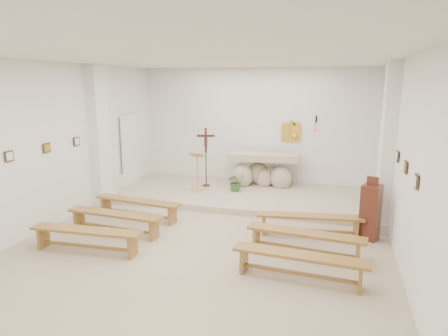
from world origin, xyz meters
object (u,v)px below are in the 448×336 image
(donation_pedestal, at_px, (370,212))
(bench_left_second, at_px, (115,218))
(bench_left_third, at_px, (86,235))
(crucifix_stand, at_px, (206,153))
(bench_right_front, at_px, (309,220))
(altar, at_px, (262,172))
(lectern, at_px, (197,171))
(bench_left_front, at_px, (138,204))
(bench_right_third, at_px, (300,261))
(bench_right_second, at_px, (305,238))

(donation_pedestal, distance_m, bench_left_second, 5.15)
(donation_pedestal, relative_size, bench_left_third, 0.60)
(bench_left_second, bearing_deg, crucifix_stand, 82.48)
(bench_right_front, bearing_deg, altar, 108.54)
(lectern, relative_size, bench_left_front, 0.51)
(bench_left_front, distance_m, bench_right_third, 4.32)
(bench_left_second, relative_size, bench_left_third, 1.00)
(altar, distance_m, bench_left_third, 5.67)
(bench_right_front, distance_m, bench_right_third, 1.95)
(lectern, xyz_separation_m, bench_right_third, (3.22, -4.18, -0.35))
(altar, relative_size, crucifix_stand, 1.22)
(donation_pedestal, height_order, bench_left_third, donation_pedestal)
(altar, distance_m, bench_left_front, 3.96)
(bench_left_second, xyz_separation_m, bench_right_third, (3.86, -0.97, 0.00))
(bench_right_second, distance_m, bench_right_third, 0.97)
(donation_pedestal, relative_size, bench_right_third, 0.60)
(bench_right_front, height_order, bench_left_second, same)
(altar, relative_size, lectern, 1.88)
(donation_pedestal, bearing_deg, bench_left_front, -157.80)
(lectern, xyz_separation_m, bench_right_second, (3.22, -3.21, -0.35))
(lectern, distance_m, bench_left_third, 4.25)
(lectern, bearing_deg, bench_right_third, -51.21)
(crucifix_stand, bearing_deg, bench_left_front, -121.65)
(crucifix_stand, distance_m, bench_left_second, 3.82)
(bench_right_front, relative_size, bench_right_third, 1.00)
(altar, bearing_deg, crucifix_stand, -164.56)
(altar, relative_size, bench_right_front, 0.96)
(bench_left_second, bearing_deg, bench_right_front, 18.11)
(bench_left_third, bearing_deg, donation_pedestal, 20.02)
(donation_pedestal, height_order, bench_right_front, donation_pedestal)
(lectern, relative_size, bench_right_front, 0.51)
(bench_right_front, bearing_deg, bench_left_second, -173.62)
(bench_right_front, bearing_deg, bench_left_front, 172.20)
(bench_right_front, bearing_deg, crucifix_stand, 131.43)
(crucifix_stand, height_order, donation_pedestal, crucifix_stand)
(donation_pedestal, bearing_deg, bench_right_third, -98.39)
(crucifix_stand, height_order, bench_left_front, crucifix_stand)
(altar, distance_m, bench_right_third, 5.44)
(bench_left_front, bearing_deg, bench_right_third, -19.62)
(bench_right_front, distance_m, bench_left_second, 3.98)
(bench_right_second, bearing_deg, bench_right_front, 96.32)
(altar, height_order, lectern, lectern)
(altar, bearing_deg, bench_left_third, -118.30)
(donation_pedestal, bearing_deg, bench_left_second, -146.90)
(crucifix_stand, distance_m, bench_right_third, 5.64)
(altar, distance_m, lectern, 1.91)
(bench_left_front, xyz_separation_m, bench_right_third, (3.86, -1.95, 0.00))
(bench_left_third, bearing_deg, bench_right_third, -3.02)
(lectern, height_order, bench_left_front, lectern)
(crucifix_stand, distance_m, bench_left_front, 2.90)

